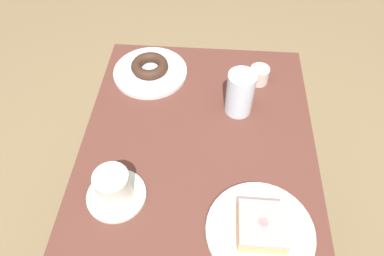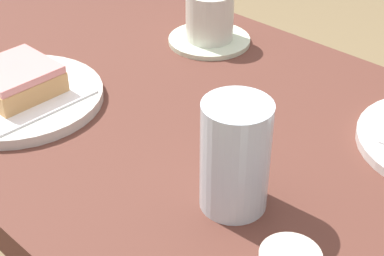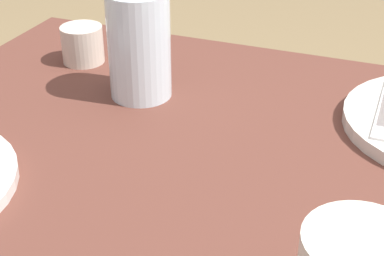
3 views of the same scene
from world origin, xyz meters
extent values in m
cube|color=brown|center=(0.00, 0.00, 0.71)|extent=(1.06, 0.60, 0.05)
cylinder|color=#5B2B29|center=(-0.46, 0.21, 0.34)|extent=(0.05, 0.05, 0.69)
cylinder|color=silver|center=(-0.08, -0.15, 0.74)|extent=(0.23, 0.23, 0.01)
cube|color=white|center=(-0.08, -0.15, 0.75)|extent=(0.16, 0.16, 0.00)
cube|color=tan|center=(-0.08, -0.15, 0.77)|extent=(0.10, 0.10, 0.03)
cube|color=pink|center=(-0.08, -0.15, 0.79)|extent=(0.10, 0.10, 0.01)
cylinder|color=tan|center=(-0.08, -0.15, 0.79)|extent=(0.02, 0.02, 0.00)
cylinder|color=silver|center=(0.27, -0.10, 0.80)|extent=(0.07, 0.07, 0.13)
cylinder|color=silver|center=(-0.02, 0.18, 0.74)|extent=(0.14, 0.14, 0.01)
cylinder|color=silver|center=(-0.02, 0.18, 0.78)|extent=(0.08, 0.08, 0.08)
camera|label=1|loc=(-0.39, -0.02, 1.47)|focal=32.63mm
camera|label=2|loc=(0.57, -0.49, 1.17)|focal=54.72mm
camera|label=3|loc=(-0.02, 0.47, 1.06)|focal=54.67mm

